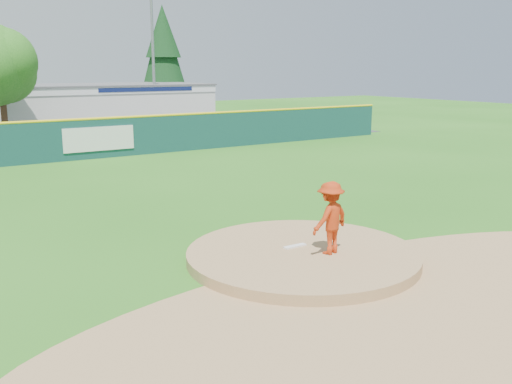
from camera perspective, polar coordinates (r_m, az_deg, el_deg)
ground at (r=13.69m, az=4.66°, el=-6.82°), size 120.00×120.00×0.00m
pitchers_mound at (r=13.69m, az=4.66°, el=-6.82°), size 5.50×5.50×0.50m
pitching_rubber at (r=13.83m, az=3.91°, el=-5.43°), size 0.60×0.15×0.04m
infield_dirt_arc at (r=11.64m, az=13.96°, el=-10.67°), size 15.40×15.40×0.01m
parking_lot at (r=38.26m, az=-21.21°, el=4.77°), size 44.00×16.00×0.02m
pitcher at (r=13.24m, az=7.44°, el=-2.58°), size 1.20×0.84×1.70m
van at (r=34.00m, az=-9.58°, el=5.79°), size 5.38×3.24×1.40m
pool_building_grp at (r=44.50m, az=-15.20°, el=8.26°), size 15.20×8.20×3.31m
fence_banners at (r=28.81m, az=-22.24°, el=4.47°), size 10.81×0.04×1.20m
outfield_fence at (r=29.46m, az=-17.51°, el=5.14°), size 40.00×0.14×2.07m
deciduous_tree at (r=35.65m, az=-24.26°, el=11.38°), size 5.60×5.60×7.36m
conifer_tree at (r=50.72m, az=-9.24°, el=13.36°), size 4.40×4.40×9.50m
light_pole_right at (r=42.70m, az=-10.26°, el=13.55°), size 1.75×0.25×10.00m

